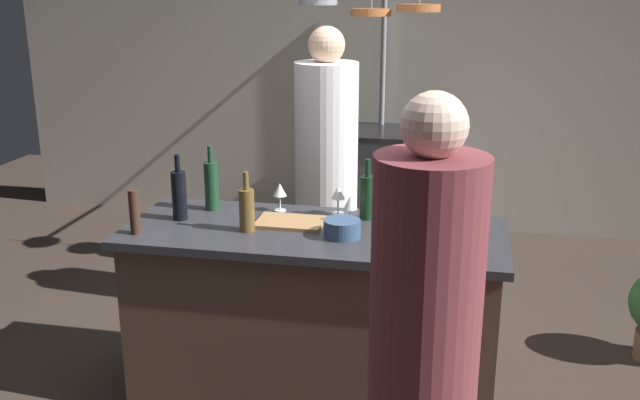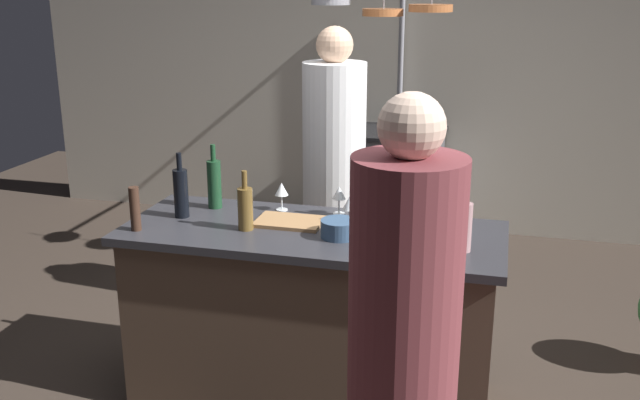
% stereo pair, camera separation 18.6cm
% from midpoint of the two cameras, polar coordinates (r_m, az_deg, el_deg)
% --- Properties ---
extents(ground_plane, '(9.00, 9.00, 0.00)m').
position_cam_midpoint_polar(ground_plane, '(3.78, -1.93, -15.34)').
color(ground_plane, '#382D26').
extents(back_wall, '(6.40, 0.16, 2.60)m').
position_cam_midpoint_polar(back_wall, '(6.05, 4.27, 10.10)').
color(back_wall, beige).
rests_on(back_wall, ground_plane).
extents(kitchen_island, '(1.80, 0.72, 0.90)m').
position_cam_midpoint_polar(kitchen_island, '(3.56, -2.00, -9.17)').
color(kitchen_island, brown).
rests_on(kitchen_island, ground_plane).
extents(stove_range, '(0.80, 0.64, 0.89)m').
position_cam_midpoint_polar(stove_range, '(5.82, 3.59, 1.28)').
color(stove_range, '#47474C').
rests_on(stove_range, ground_plane).
extents(chef, '(0.38, 0.38, 1.78)m').
position_cam_midpoint_polar(chef, '(4.34, -0.74, 0.99)').
color(chef, white).
rests_on(chef, ground_plane).
extents(guest_right, '(0.36, 0.36, 1.71)m').
position_cam_midpoint_polar(guest_right, '(2.45, 5.96, -13.19)').
color(guest_right, brown).
rests_on(guest_right, ground_plane).
extents(overhead_pot_rack, '(0.91, 1.35, 2.17)m').
position_cam_midpoint_polar(overhead_pot_rack, '(5.08, 3.33, 13.10)').
color(overhead_pot_rack, gray).
rests_on(overhead_pot_rack, ground_plane).
extents(cutting_board, '(0.32, 0.22, 0.02)m').
position_cam_midpoint_polar(cutting_board, '(3.46, -3.92, -1.78)').
color(cutting_board, '#997047').
rests_on(cutting_board, kitchen_island).
extents(pepper_mill, '(0.05, 0.05, 0.21)m').
position_cam_midpoint_polar(pepper_mill, '(3.43, -16.03, -0.94)').
color(pepper_mill, '#382319').
rests_on(pepper_mill, kitchen_island).
extents(wine_bottle_green, '(0.07, 0.07, 0.33)m').
position_cam_midpoint_polar(wine_bottle_green, '(3.70, -10.04, 1.20)').
color(wine_bottle_green, '#193D23').
rests_on(wine_bottle_green, kitchen_island).
extents(wine_bottle_dark, '(0.07, 0.07, 0.33)m').
position_cam_midpoint_polar(wine_bottle_dark, '(3.58, -12.59, 0.43)').
color(wine_bottle_dark, black).
rests_on(wine_bottle_dark, kitchen_island).
extents(wine_bottle_rose, '(0.07, 0.07, 0.30)m').
position_cam_midpoint_polar(wine_bottle_rose, '(3.16, 9.98, -1.83)').
color(wine_bottle_rose, '#B78C8E').
rests_on(wine_bottle_rose, kitchen_island).
extents(wine_bottle_red, '(0.07, 0.07, 0.30)m').
position_cam_midpoint_polar(wine_bottle_red, '(3.51, 2.25, 0.29)').
color(wine_bottle_red, '#143319').
rests_on(wine_bottle_red, kitchen_island).
extents(wine_bottle_amber, '(0.07, 0.07, 0.29)m').
position_cam_midpoint_polar(wine_bottle_amber, '(3.36, -7.42, -0.71)').
color(wine_bottle_amber, brown).
rests_on(wine_bottle_amber, kitchen_island).
extents(wine_glass_by_chef, '(0.07, 0.07, 0.15)m').
position_cam_midpoint_polar(wine_glass_by_chef, '(3.41, 0.88, -0.33)').
color(wine_glass_by_chef, silver).
rests_on(wine_glass_by_chef, kitchen_island).
extents(wine_glass_near_left_guest, '(0.07, 0.07, 0.15)m').
position_cam_midpoint_polar(wine_glass_near_left_guest, '(3.57, -0.04, 0.47)').
color(wine_glass_near_left_guest, silver).
rests_on(wine_glass_near_left_guest, kitchen_island).
extents(wine_glass_near_right_guest, '(0.07, 0.07, 0.15)m').
position_cam_midpoint_polar(wine_glass_near_right_guest, '(3.63, -4.67, 0.70)').
color(wine_glass_near_right_guest, silver).
rests_on(wine_glass_near_right_guest, kitchen_island).
extents(mixing_bowl_steel, '(0.18, 0.18, 0.07)m').
position_cam_midpoint_polar(mixing_bowl_steel, '(3.26, 6.98, -2.60)').
color(mixing_bowl_steel, '#B7B7BC').
rests_on(mixing_bowl_steel, kitchen_island).
extents(mixing_bowl_blue, '(0.17, 0.17, 0.08)m').
position_cam_midpoint_polar(mixing_bowl_blue, '(3.28, 0.14, -2.27)').
color(mixing_bowl_blue, '#334C6B').
rests_on(mixing_bowl_blue, kitchen_island).
extents(mixing_bowl_ceramic, '(0.17, 0.17, 0.06)m').
position_cam_midpoint_polar(mixing_bowl_ceramic, '(3.47, 6.93, -1.45)').
color(mixing_bowl_ceramic, silver).
rests_on(mixing_bowl_ceramic, kitchen_island).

